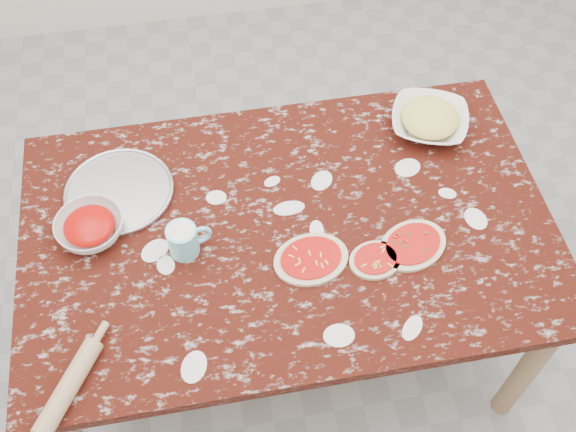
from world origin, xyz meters
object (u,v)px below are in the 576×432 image
(sauce_bowl, at_px, (90,228))
(cheese_bowl, at_px, (429,121))
(worktable, at_px, (288,241))
(pizza_tray, at_px, (119,192))
(flour_mug, at_px, (184,240))
(rolling_pin, at_px, (68,387))

(sauce_bowl, height_order, cheese_bowl, sauce_bowl)
(worktable, height_order, sauce_bowl, sauce_bowl)
(pizza_tray, relative_size, sauce_bowl, 1.65)
(sauce_bowl, height_order, flour_mug, flour_mug)
(sauce_bowl, xyz_separation_m, cheese_bowl, (1.11, 0.24, -0.00))
(sauce_bowl, distance_m, flour_mug, 0.29)
(worktable, bearing_deg, rolling_pin, -147.39)
(pizza_tray, height_order, rolling_pin, rolling_pin)
(sauce_bowl, bearing_deg, flour_mug, -21.31)
(cheese_bowl, bearing_deg, flour_mug, -157.85)
(cheese_bowl, bearing_deg, rolling_pin, -148.45)
(flour_mug, height_order, rolling_pin, flour_mug)
(cheese_bowl, xyz_separation_m, rolling_pin, (-1.17, -0.72, -0.00))
(cheese_bowl, bearing_deg, worktable, -149.75)
(worktable, relative_size, pizza_tray, 4.82)
(pizza_tray, distance_m, rolling_pin, 0.64)
(worktable, distance_m, cheese_bowl, 0.63)
(flour_mug, bearing_deg, sauce_bowl, 158.69)
(cheese_bowl, relative_size, flour_mug, 1.91)
(worktable, bearing_deg, pizza_tray, 156.63)
(cheese_bowl, height_order, rolling_pin, cheese_bowl)
(sauce_bowl, relative_size, cheese_bowl, 0.80)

